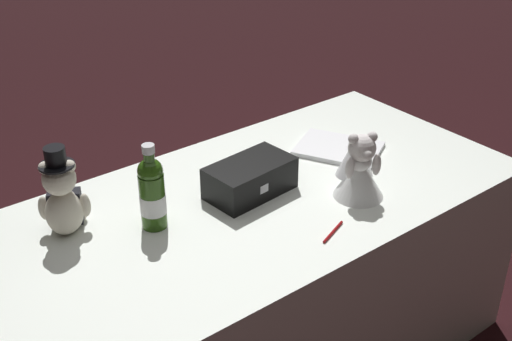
% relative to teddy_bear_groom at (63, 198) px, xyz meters
% --- Properties ---
extents(reception_table, '(1.85, 0.90, 0.75)m').
position_rel_teddy_bear_groom_xyz_m(reception_table, '(0.58, -0.20, -0.49)').
color(reception_table, white).
rests_on(reception_table, ground_plane).
extents(teddy_bear_groom, '(0.14, 0.15, 0.29)m').
position_rel_teddy_bear_groom_xyz_m(teddy_bear_groom, '(0.00, 0.00, 0.00)').
color(teddy_bear_groom, beige).
rests_on(teddy_bear_groom, reception_table).
extents(teddy_bear_bride, '(0.19, 0.22, 0.23)m').
position_rel_teddy_bear_groom_xyz_m(teddy_bear_bride, '(0.86, -0.39, -0.02)').
color(teddy_bear_bride, white).
rests_on(teddy_bear_bride, reception_table).
extents(champagne_bottle, '(0.08, 0.08, 0.28)m').
position_rel_teddy_bear_groom_xyz_m(champagne_bottle, '(0.23, -0.14, 0.00)').
color(champagne_bottle, '#284C12').
rests_on(champagne_bottle, reception_table).
extents(signing_pen, '(0.13, 0.06, 0.01)m').
position_rel_teddy_bear_groom_xyz_m(signing_pen, '(0.64, -0.51, -0.11)').
color(signing_pen, maroon).
rests_on(signing_pen, reception_table).
extents(gift_case_black, '(0.31, 0.19, 0.11)m').
position_rel_teddy_bear_groom_xyz_m(gift_case_black, '(0.58, -0.17, -0.06)').
color(gift_case_black, black).
rests_on(gift_case_black, reception_table).
extents(guestbook, '(0.34, 0.38, 0.02)m').
position_rel_teddy_bear_groom_xyz_m(guestbook, '(1.03, -0.13, -0.11)').
color(guestbook, white).
rests_on(guestbook, reception_table).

